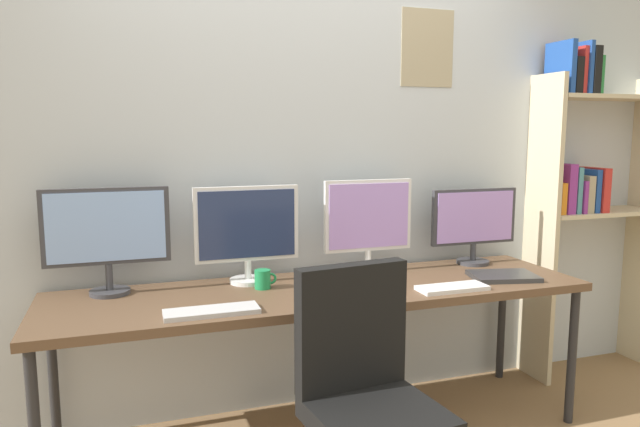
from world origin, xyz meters
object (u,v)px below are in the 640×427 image
(laptop_closed, at_px, (503,276))
(keyboard_left, at_px, (212,311))
(monitor_far_right, at_px, (474,222))
(bookshelf, at_px, (587,182))
(monitor_center_left, at_px, (247,229))
(desk, at_px, (323,297))
(monitor_center_right, at_px, (368,221))
(coffee_mug, at_px, (263,279))
(monitor_far_left, at_px, (107,233))
(computer_mouse, at_px, (380,293))
(keyboard_right, at_px, (452,288))

(laptop_closed, bearing_deg, keyboard_left, -163.08)
(laptop_closed, bearing_deg, monitor_far_right, 96.00)
(bookshelf, height_order, monitor_center_left, bookshelf)
(desk, distance_m, laptop_closed, 0.93)
(monitor_center_right, bearing_deg, coffee_mug, -167.34)
(monitor_far_left, height_order, keyboard_left, monitor_far_left)
(monitor_center_right, bearing_deg, monitor_center_left, 180.00)
(computer_mouse, bearing_deg, monitor_center_left, 140.47)
(monitor_far_left, height_order, computer_mouse, monitor_far_left)
(monitor_center_left, distance_m, keyboard_right, 1.02)
(desk, relative_size, keyboard_right, 7.66)
(monitor_center_right, bearing_deg, monitor_far_left, 180.00)
(desk, bearing_deg, monitor_center_right, 33.58)
(keyboard_left, distance_m, coffee_mug, 0.42)
(monitor_center_right, relative_size, computer_mouse, 5.10)
(desk, distance_m, computer_mouse, 0.30)
(monitor_far_left, bearing_deg, monitor_center_left, 0.00)
(bookshelf, distance_m, monitor_center_right, 1.44)
(keyboard_right, xyz_separation_m, laptop_closed, (0.36, 0.11, 0.00))
(monitor_center_left, height_order, monitor_far_right, monitor_center_left)
(computer_mouse, xyz_separation_m, coffee_mug, (-0.47, 0.29, 0.03))
(keyboard_left, bearing_deg, monitor_center_left, 61.49)
(desk, relative_size, monitor_center_right, 5.23)
(monitor_center_left, distance_m, coffee_mug, 0.26)
(keyboard_right, bearing_deg, keyboard_left, 180.00)
(bookshelf, height_order, keyboard_left, bookshelf)
(keyboard_right, relative_size, computer_mouse, 3.48)
(monitor_center_right, bearing_deg, keyboard_left, -153.31)
(computer_mouse, distance_m, laptop_closed, 0.73)
(monitor_far_left, bearing_deg, keyboard_right, -16.23)
(monitor_far_left, bearing_deg, computer_mouse, -20.26)
(monitor_far_right, bearing_deg, monitor_far_left, 180.00)
(monitor_far_right, height_order, computer_mouse, monitor_far_right)
(monitor_center_left, distance_m, monitor_far_right, 1.28)
(laptop_closed, bearing_deg, computer_mouse, -160.00)
(bookshelf, height_order, keyboard_right, bookshelf)
(computer_mouse, bearing_deg, bookshelf, 16.02)
(keyboard_left, bearing_deg, monitor_far_left, 132.07)
(bookshelf, distance_m, keyboard_right, 1.34)
(desk, xyz_separation_m, keyboard_left, (-0.56, -0.23, 0.06))
(monitor_far_right, distance_m, laptop_closed, 0.41)
(keyboard_right, xyz_separation_m, computer_mouse, (-0.36, 0.02, 0.01))
(laptop_closed, bearing_deg, monitor_far_left, -177.33)
(desk, distance_m, monitor_center_right, 0.50)
(monitor_far_right, distance_m, keyboard_right, 0.64)
(monitor_center_right, height_order, coffee_mug, monitor_center_right)
(bookshelf, bearing_deg, monitor_center_right, -179.28)
(monitor_far_right, xyz_separation_m, keyboard_left, (-1.52, -0.44, -0.23))
(monitor_far_right, relative_size, coffee_mug, 4.88)
(monitor_center_left, height_order, monitor_center_right, monitor_center_right)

